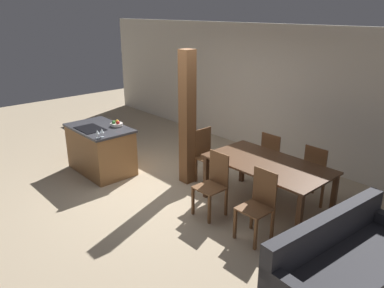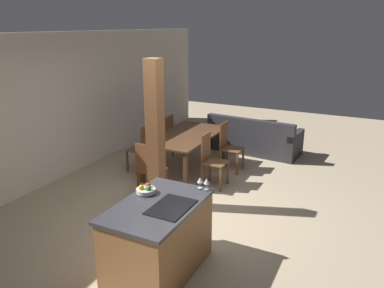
{
  "view_description": "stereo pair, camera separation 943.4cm",
  "coord_description": "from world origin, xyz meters",
  "px_view_note": "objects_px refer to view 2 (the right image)",
  "views": [
    {
      "loc": [
        4.74,
        -3.53,
        2.97
      ],
      "look_at": [
        0.6,
        0.2,
        0.95
      ],
      "focal_mm": 35.0,
      "sensor_mm": 36.0,
      "label": 1
    },
    {
      "loc": [
        -4.62,
        -2.41,
        2.83
      ],
      "look_at": [
        0.6,
        0.2,
        0.95
      ],
      "focal_mm": 35.0,
      "sensor_mm": 36.0,
      "label": 2
    }
  ],
  "objects_px": {
    "kitchen_island": "(159,238)",
    "wine_glass_near": "(207,181)",
    "fruit_bowl": "(146,190)",
    "couch": "(254,140)",
    "dining_chair_far_left": "(142,148)",
    "timber_post": "(155,136)",
    "wine_glass_middle": "(200,180)",
    "dining_chair_head_end": "(149,169)",
    "dining_chair_far_right": "(165,136)",
    "dining_chair_near_right": "(229,146)",
    "dining_table": "(186,139)",
    "dining_chair_near_left": "(211,159)"
  },
  "relations": [
    {
      "from": "kitchen_island",
      "to": "wine_glass_near",
      "type": "height_order",
      "value": "wine_glass_near"
    },
    {
      "from": "fruit_bowl",
      "to": "couch",
      "type": "bearing_deg",
      "value": 0.98
    },
    {
      "from": "kitchen_island",
      "to": "dining_chair_far_left",
      "type": "bearing_deg",
      "value": 37.02
    },
    {
      "from": "timber_post",
      "to": "wine_glass_middle",
      "type": "bearing_deg",
      "value": -126.43
    },
    {
      "from": "wine_glass_middle",
      "to": "dining_chair_head_end",
      "type": "distance_m",
      "value": 1.89
    },
    {
      "from": "dining_chair_far_right",
      "to": "timber_post",
      "type": "bearing_deg",
      "value": 27.3
    },
    {
      "from": "kitchen_island",
      "to": "wine_glass_middle",
      "type": "xyz_separation_m",
      "value": [
        0.59,
        -0.25,
        0.56
      ]
    },
    {
      "from": "dining_chair_near_right",
      "to": "dining_chair_head_end",
      "type": "height_order",
      "value": "same"
    },
    {
      "from": "fruit_bowl",
      "to": "dining_chair_far_left",
      "type": "xyz_separation_m",
      "value": [
        2.4,
        1.67,
        -0.43
      ]
    },
    {
      "from": "fruit_bowl",
      "to": "dining_chair_far_right",
      "type": "height_order",
      "value": "fruit_bowl"
    },
    {
      "from": "dining_chair_far_left",
      "to": "dining_table",
      "type": "bearing_deg",
      "value": 119.89
    },
    {
      "from": "wine_glass_middle",
      "to": "dining_table",
      "type": "distance_m",
      "value": 2.84
    },
    {
      "from": "dining_table",
      "to": "dining_chair_near_right",
      "type": "bearing_deg",
      "value": -60.11
    },
    {
      "from": "dining_chair_far_right",
      "to": "timber_post",
      "type": "distance_m",
      "value": 2.32
    },
    {
      "from": "couch",
      "to": "dining_chair_far_left",
      "type": "bearing_deg",
      "value": 58.78
    },
    {
      "from": "dining_chair_far_right",
      "to": "dining_chair_near_left",
      "type": "bearing_deg",
      "value": 60.11
    },
    {
      "from": "timber_post",
      "to": "wine_glass_near",
      "type": "bearing_deg",
      "value": -124.49
    },
    {
      "from": "dining_chair_near_left",
      "to": "dining_chair_far_right",
      "type": "bearing_deg",
      "value": 60.11
    },
    {
      "from": "wine_glass_near",
      "to": "dining_chair_far_left",
      "type": "height_order",
      "value": "wine_glass_near"
    },
    {
      "from": "dining_chair_near_right",
      "to": "wine_glass_middle",
      "type": "bearing_deg",
      "value": -165.89
    },
    {
      "from": "dining_chair_near_right",
      "to": "dining_chair_head_end",
      "type": "relative_size",
      "value": 1.0
    },
    {
      "from": "kitchen_island",
      "to": "wine_glass_middle",
      "type": "distance_m",
      "value": 0.85
    },
    {
      "from": "kitchen_island",
      "to": "couch",
      "type": "relative_size",
      "value": 0.63
    },
    {
      "from": "dining_chair_near_left",
      "to": "couch",
      "type": "bearing_deg",
      "value": -2.86
    },
    {
      "from": "dining_chair_head_end",
      "to": "dining_chair_far_left",
      "type": "bearing_deg",
      "value": -50.47
    },
    {
      "from": "fruit_bowl",
      "to": "dining_chair_near_right",
      "type": "distance_m",
      "value": 3.28
    },
    {
      "from": "dining_chair_far_left",
      "to": "couch",
      "type": "relative_size",
      "value": 0.46
    },
    {
      "from": "fruit_bowl",
      "to": "dining_chair_far_right",
      "type": "bearing_deg",
      "value": 27.22
    },
    {
      "from": "dining_chair_head_end",
      "to": "couch",
      "type": "xyz_separation_m",
      "value": [
        3.08,
        -0.85,
        -0.22
      ]
    },
    {
      "from": "fruit_bowl",
      "to": "dining_chair_near_right",
      "type": "height_order",
      "value": "fruit_bowl"
    },
    {
      "from": "dining_table",
      "to": "dining_chair_far_left",
      "type": "distance_m",
      "value": 0.87
    },
    {
      "from": "dining_table",
      "to": "dining_chair_head_end",
      "type": "distance_m",
      "value": 1.34
    },
    {
      "from": "wine_glass_near",
      "to": "timber_post",
      "type": "distance_m",
      "value": 1.55
    },
    {
      "from": "dining_chair_near_left",
      "to": "dining_chair_near_right",
      "type": "height_order",
      "value": "same"
    },
    {
      "from": "dining_table",
      "to": "dining_chair_near_right",
      "type": "distance_m",
      "value": 0.87
    },
    {
      "from": "dining_chair_far_left",
      "to": "dining_chair_far_right",
      "type": "distance_m",
      "value": 0.85
    },
    {
      "from": "dining_chair_far_right",
      "to": "wine_glass_near",
      "type": "bearing_deg",
      "value": 38.8
    },
    {
      "from": "wine_glass_middle",
      "to": "dining_chair_far_right",
      "type": "bearing_deg",
      "value": 37.71
    },
    {
      "from": "fruit_bowl",
      "to": "dining_table",
      "type": "xyz_separation_m",
      "value": [
        2.82,
        0.93,
        -0.26
      ]
    },
    {
      "from": "wine_glass_near",
      "to": "dining_table",
      "type": "bearing_deg",
      "value": 32.58
    },
    {
      "from": "fruit_bowl",
      "to": "dining_chair_head_end",
      "type": "height_order",
      "value": "fruit_bowl"
    },
    {
      "from": "wine_glass_middle",
      "to": "dining_chair_far_left",
      "type": "xyz_separation_m",
      "value": [
        1.99,
        2.2,
        -0.5
      ]
    },
    {
      "from": "couch",
      "to": "dining_table",
      "type": "bearing_deg",
      "value": 69.05
    },
    {
      "from": "kitchen_island",
      "to": "wine_glass_middle",
      "type": "relative_size",
      "value": 9.18
    },
    {
      "from": "wine_glass_near",
      "to": "dining_chair_near_right",
      "type": "bearing_deg",
      "value": 15.76
    },
    {
      "from": "dining_table",
      "to": "kitchen_island",
      "type": "bearing_deg",
      "value": -158.19
    },
    {
      "from": "dining_chair_far_left",
      "to": "dining_chair_head_end",
      "type": "distance_m",
      "value": 1.17
    },
    {
      "from": "dining_chair_far_left",
      "to": "kitchen_island",
      "type": "bearing_deg",
      "value": 37.02
    },
    {
      "from": "dining_chair_near_right",
      "to": "couch",
      "type": "distance_m",
      "value": 1.35
    },
    {
      "from": "wine_glass_middle",
      "to": "timber_post",
      "type": "distance_m",
      "value": 1.48
    }
  ]
}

